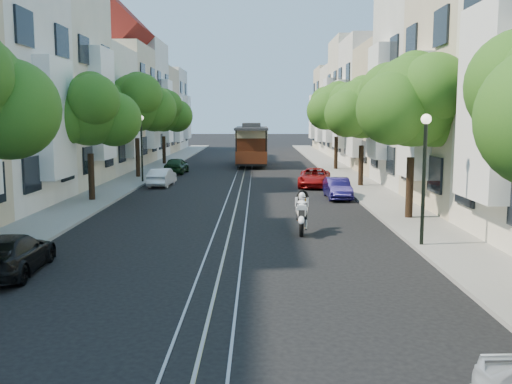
{
  "coord_description": "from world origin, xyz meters",
  "views": [
    {
      "loc": [
        1.03,
        -13.96,
        4.19
      ],
      "look_at": [
        0.97,
        6.46,
        1.49
      ],
      "focal_mm": 40.0,
      "sensor_mm": 36.0,
      "label": 1
    }
  ],
  "objects_px": {
    "parked_car_w_mid": "(162,177)",
    "parked_car_w_far": "(176,165)",
    "tree_e_c": "(363,110)",
    "parked_car_w_near": "(11,254)",
    "tree_w_d": "(164,112)",
    "parked_car_e_far": "(315,178)",
    "tree_w_c": "(137,104)",
    "tree_w_b": "(90,113)",
    "parked_car_e_mid": "(338,188)",
    "tree_e_b": "(414,103)",
    "cable_car": "(252,143)",
    "tree_e_d": "(338,108)",
    "lamp_west": "(141,138)",
    "lamp_east": "(425,160)",
    "sportbike_rider": "(302,210)"
  },
  "relations": [
    {
      "from": "tree_e_d",
      "to": "lamp_east",
      "type": "xyz_separation_m",
      "value": [
        -0.96,
        -26.98,
        -2.02
      ]
    },
    {
      "from": "tree_e_b",
      "to": "cable_car",
      "type": "bearing_deg",
      "value": 104.4
    },
    {
      "from": "sportbike_rider",
      "to": "parked_car_e_mid",
      "type": "xyz_separation_m",
      "value": [
        2.52,
        8.84,
        -0.31
      ]
    },
    {
      "from": "parked_car_w_near",
      "to": "parked_car_w_far",
      "type": "bearing_deg",
      "value": -94.55
    },
    {
      "from": "tree_e_c",
      "to": "tree_w_b",
      "type": "xyz_separation_m",
      "value": [
        -14.4,
        -6.0,
        -0.2
      ]
    },
    {
      "from": "tree_w_d",
      "to": "tree_e_d",
      "type": "bearing_deg",
      "value": -19.15
    },
    {
      "from": "tree_w_d",
      "to": "parked_car_w_near",
      "type": "height_order",
      "value": "tree_w_d"
    },
    {
      "from": "tree_w_c",
      "to": "lamp_east",
      "type": "xyz_separation_m",
      "value": [
        13.44,
        -20.98,
        -2.22
      ]
    },
    {
      "from": "tree_e_d",
      "to": "parked_car_e_mid",
      "type": "distance_m",
      "value": 16.55
    },
    {
      "from": "tree_e_b",
      "to": "parked_car_e_mid",
      "type": "xyz_separation_m",
      "value": [
        -2.12,
        6.17,
        -4.2
      ]
    },
    {
      "from": "tree_e_d",
      "to": "lamp_east",
      "type": "bearing_deg",
      "value": -92.04
    },
    {
      "from": "tree_e_b",
      "to": "lamp_west",
      "type": "relative_size",
      "value": 1.61
    },
    {
      "from": "lamp_east",
      "to": "lamp_west",
      "type": "relative_size",
      "value": 1.0
    },
    {
      "from": "tree_e_c",
      "to": "parked_car_e_far",
      "type": "bearing_deg",
      "value": 176.5
    },
    {
      "from": "tree_w_d",
      "to": "lamp_west",
      "type": "bearing_deg",
      "value": -86.56
    },
    {
      "from": "lamp_east",
      "to": "parked_car_e_far",
      "type": "distance_m",
      "value": 16.41
    },
    {
      "from": "tree_w_b",
      "to": "parked_car_w_far",
      "type": "height_order",
      "value": "tree_w_b"
    },
    {
      "from": "parked_car_e_far",
      "to": "tree_w_c",
      "type": "bearing_deg",
      "value": 165.2
    },
    {
      "from": "sportbike_rider",
      "to": "parked_car_w_mid",
      "type": "distance_m",
      "value": 16.05
    },
    {
      "from": "parked_car_e_mid",
      "to": "tree_e_b",
      "type": "bearing_deg",
      "value": -71.89
    },
    {
      "from": "tree_w_c",
      "to": "parked_car_w_mid",
      "type": "bearing_deg",
      "value": -62.49
    },
    {
      "from": "tree_e_b",
      "to": "tree_e_d",
      "type": "distance_m",
      "value": 22.0
    },
    {
      "from": "cable_car",
      "to": "parked_car_e_far",
      "type": "relative_size",
      "value": 2.16
    },
    {
      "from": "tree_w_c",
      "to": "parked_car_w_mid",
      "type": "height_order",
      "value": "tree_w_c"
    },
    {
      "from": "tree_e_b",
      "to": "parked_car_w_far",
      "type": "height_order",
      "value": "tree_e_b"
    },
    {
      "from": "tree_e_b",
      "to": "cable_car",
      "type": "distance_m",
      "value": 27.32
    },
    {
      "from": "tree_w_b",
      "to": "parked_car_e_mid",
      "type": "distance_m",
      "value": 12.93
    },
    {
      "from": "tree_e_b",
      "to": "parked_car_e_mid",
      "type": "height_order",
      "value": "tree_e_b"
    },
    {
      "from": "tree_e_b",
      "to": "parked_car_w_mid",
      "type": "distance_m",
      "value": 17.23
    },
    {
      "from": "tree_e_c",
      "to": "parked_car_w_near",
      "type": "bearing_deg",
      "value": -123.93
    },
    {
      "from": "parked_car_w_mid",
      "to": "parked_car_w_far",
      "type": "xyz_separation_m",
      "value": [
        -0.19,
        7.71,
        0.05
      ]
    },
    {
      "from": "lamp_west",
      "to": "cable_car",
      "type": "height_order",
      "value": "lamp_west"
    },
    {
      "from": "tree_w_c",
      "to": "cable_car",
      "type": "height_order",
      "value": "tree_w_c"
    },
    {
      "from": "cable_car",
      "to": "parked_car_w_far",
      "type": "bearing_deg",
      "value": -128.0
    },
    {
      "from": "tree_e_b",
      "to": "tree_e_c",
      "type": "relative_size",
      "value": 1.03
    },
    {
      "from": "tree_e_d",
      "to": "sportbike_rider",
      "type": "distance_m",
      "value": 25.42
    },
    {
      "from": "parked_car_e_far",
      "to": "parked_car_w_mid",
      "type": "distance_m",
      "value": 9.28
    },
    {
      "from": "tree_e_d",
      "to": "parked_car_e_far",
      "type": "relative_size",
      "value": 1.7
    },
    {
      "from": "tree_w_c",
      "to": "parked_car_e_mid",
      "type": "height_order",
      "value": "tree_w_c"
    },
    {
      "from": "tree_e_d",
      "to": "parked_car_e_far",
      "type": "height_order",
      "value": "tree_e_d"
    },
    {
      "from": "lamp_west",
      "to": "parked_car_e_mid",
      "type": "bearing_deg",
      "value": -30.91
    },
    {
      "from": "tree_e_b",
      "to": "lamp_west",
      "type": "bearing_deg",
      "value": 136.15
    },
    {
      "from": "lamp_west",
      "to": "parked_car_w_far",
      "type": "distance_m",
      "value": 6.75
    },
    {
      "from": "tree_w_b",
      "to": "parked_car_w_far",
      "type": "bearing_deg",
      "value": 81.53
    },
    {
      "from": "lamp_east",
      "to": "parked_car_e_mid",
      "type": "height_order",
      "value": "lamp_east"
    },
    {
      "from": "tree_e_b",
      "to": "lamp_west",
      "type": "xyz_separation_m",
      "value": [
        -13.56,
        13.02,
        -1.89
      ]
    },
    {
      "from": "tree_w_c",
      "to": "parked_car_w_mid",
      "type": "distance_m",
      "value": 6.75
    },
    {
      "from": "lamp_east",
      "to": "sportbike_rider",
      "type": "height_order",
      "value": "lamp_east"
    },
    {
      "from": "parked_car_w_mid",
      "to": "parked_car_w_far",
      "type": "distance_m",
      "value": 7.71
    },
    {
      "from": "tree_w_d",
      "to": "parked_car_w_far",
      "type": "xyz_separation_m",
      "value": [
        2.12,
        -7.74,
        -4.0
      ]
    }
  ]
}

